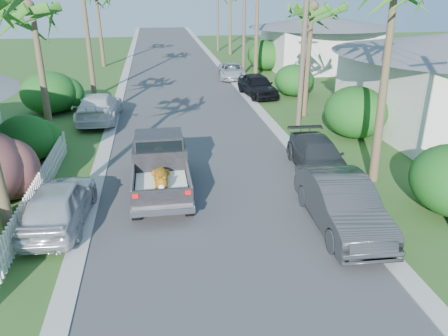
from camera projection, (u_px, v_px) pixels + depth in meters
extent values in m
plane|color=#2F5921|center=(243.00, 292.00, 10.73)|extent=(120.00, 120.00, 0.00)
cube|color=#38383A|center=(179.00, 84.00, 33.51)|extent=(8.00, 100.00, 0.02)
cube|color=#A5A39E|center=(122.00, 86.00, 32.89)|extent=(0.60, 100.00, 0.06)
cube|color=#A5A39E|center=(234.00, 82.00, 34.12)|extent=(0.60, 100.00, 0.06)
cylinder|color=black|center=(136.00, 208.00, 13.98)|extent=(0.28, 0.76, 0.76)
cylinder|color=black|center=(189.00, 205.00, 14.22)|extent=(0.28, 0.76, 0.76)
cylinder|color=black|center=(138.00, 170.00, 16.94)|extent=(0.28, 0.76, 0.76)
cylinder|color=black|center=(182.00, 167.00, 17.18)|extent=(0.28, 0.76, 0.76)
cube|color=slate|center=(162.00, 191.00, 14.60)|extent=(1.90, 2.40, 0.24)
cube|color=slate|center=(133.00, 183.00, 14.32)|extent=(0.06, 2.40, 0.55)
cube|color=slate|center=(189.00, 179.00, 14.59)|extent=(0.06, 2.40, 0.55)
cube|color=black|center=(162.00, 197.00, 13.39)|extent=(1.92, 0.08, 0.52)
cube|color=silver|center=(163.00, 212.00, 13.41)|extent=(1.98, 0.18, 0.18)
cube|color=red|center=(135.00, 196.00, 13.19)|extent=(0.18, 0.05, 0.14)
cube|color=red|center=(188.00, 192.00, 13.42)|extent=(0.18, 0.05, 0.14)
cube|color=black|center=(160.00, 159.00, 16.12)|extent=(1.94, 1.65, 1.10)
cube|color=black|center=(159.00, 141.00, 15.84)|extent=(1.70, 1.35, 0.55)
cube|color=black|center=(159.00, 148.00, 15.24)|extent=(1.60, 0.05, 0.45)
cube|color=black|center=(159.00, 151.00, 17.32)|extent=(1.94, 1.20, 0.80)
cube|color=white|center=(161.00, 186.00, 14.52)|extent=(1.70, 2.10, 0.16)
ellipsoid|color=orange|center=(161.00, 176.00, 14.50)|extent=(0.48, 1.25, 0.43)
sphere|color=orange|center=(161.00, 183.00, 13.78)|extent=(0.40, 0.40, 0.40)
ellipsoid|color=white|center=(161.00, 179.00, 14.54)|extent=(0.32, 0.86, 0.18)
imported|color=#2D3032|center=(342.00, 204.00, 13.35)|extent=(1.87, 4.90, 1.59)
imported|color=#2D2F32|center=(318.00, 156.00, 17.50)|extent=(2.10, 4.58, 1.30)
imported|color=black|center=(257.00, 86.00, 29.51)|extent=(2.29, 4.56, 1.49)
imported|color=silver|center=(232.00, 71.00, 35.33)|extent=(2.39, 4.50, 1.21)
imported|color=silver|center=(59.00, 204.00, 13.53)|extent=(1.98, 4.36, 1.45)
imported|color=silver|center=(99.00, 107.00, 24.15)|extent=(2.31, 5.29, 1.51)
cone|color=brown|center=(43.00, 80.00, 19.49)|extent=(0.36, 0.61, 6.21)
cone|color=brown|center=(88.00, 35.00, 28.38)|extent=(0.36, 0.36, 8.00)
cone|color=brown|center=(100.00, 30.00, 39.53)|extent=(0.36, 0.75, 6.51)
cone|color=brown|center=(384.00, 83.00, 15.66)|extent=(0.36, 0.73, 7.51)
cone|color=brown|center=(308.00, 63.00, 24.19)|extent=(0.36, 0.54, 6.01)
cone|color=brown|center=(257.00, 26.00, 33.74)|extent=(0.36, 0.36, 8.20)
cone|color=brown|center=(230.00, 22.00, 46.81)|extent=(0.36, 0.63, 6.81)
ellipsoid|color=#134516|center=(25.00, 139.00, 18.39)|extent=(2.40, 2.64, 2.00)
ellipsoid|color=#134516|center=(49.00, 93.00, 25.52)|extent=(3.20, 3.52, 2.40)
ellipsoid|color=#134516|center=(355.00, 112.00, 21.39)|extent=(3.00, 3.30, 2.50)
ellipsoid|color=#134516|center=(294.00, 80.00, 29.63)|extent=(2.60, 2.86, 2.10)
ellipsoid|color=#134516|center=(266.00, 55.00, 38.72)|extent=(3.20, 3.52, 2.60)
cube|color=white|center=(37.00, 194.00, 14.69)|extent=(0.10, 11.00, 1.00)
cube|color=silver|center=(442.00, 91.00, 22.80)|extent=(8.00, 9.00, 3.80)
cube|color=silver|center=(320.00, 48.00, 39.25)|extent=(9.00, 8.00, 3.60)
cone|color=#595B60|center=(322.00, 21.00, 38.36)|extent=(6.48, 6.48, 1.00)
cylinder|color=brown|center=(304.00, 40.00, 21.65)|extent=(0.26, 0.26, 9.00)
cylinder|color=brown|center=(244.00, 19.00, 35.32)|extent=(0.26, 0.26, 9.00)
cylinder|color=brown|center=(218.00, 10.00, 48.99)|extent=(0.26, 0.26, 9.00)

